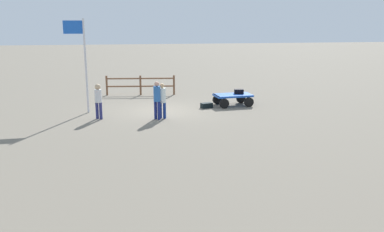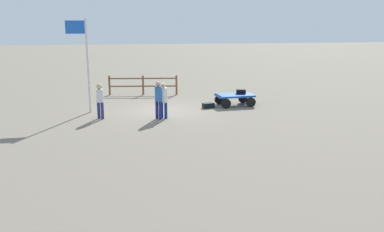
{
  "view_description": "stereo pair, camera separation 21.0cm",
  "coord_description": "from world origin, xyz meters",
  "px_view_note": "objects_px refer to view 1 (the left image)",
  "views": [
    {
      "loc": [
        1.75,
        20.13,
        4.47
      ],
      "look_at": [
        -0.57,
        6.0,
        1.1
      ],
      "focal_mm": 38.0,
      "sensor_mm": 36.0,
      "label": 1
    },
    {
      "loc": [
        1.55,
        20.16,
        4.47
      ],
      "look_at": [
        -0.57,
        6.0,
        1.1
      ],
      "focal_mm": 38.0,
      "sensor_mm": 36.0,
      "label": 2
    }
  ],
  "objects_px": {
    "suitcase_dark": "(207,105)",
    "worker_supervisor": "(98,99)",
    "worker_trailing": "(157,98)",
    "luggage_cart": "(232,97)",
    "flagpole": "(82,56)",
    "worker_lead": "(162,99)",
    "suitcase_grey": "(239,91)"
  },
  "relations": [
    {
      "from": "suitcase_dark",
      "to": "worker_supervisor",
      "type": "xyz_separation_m",
      "value": [
        5.41,
        1.6,
        0.82
      ]
    },
    {
      "from": "worker_supervisor",
      "to": "worker_lead",
      "type": "bearing_deg",
      "value": 173.58
    },
    {
      "from": "luggage_cart",
      "to": "suitcase_dark",
      "type": "relative_size",
      "value": 3.13
    },
    {
      "from": "suitcase_dark",
      "to": "worker_trailing",
      "type": "height_order",
      "value": "worker_trailing"
    },
    {
      "from": "worker_lead",
      "to": "flagpole",
      "type": "distance_m",
      "value": 4.49
    },
    {
      "from": "worker_trailing",
      "to": "worker_supervisor",
      "type": "relative_size",
      "value": 1.07
    },
    {
      "from": "suitcase_grey",
      "to": "flagpole",
      "type": "bearing_deg",
      "value": 4.48
    },
    {
      "from": "suitcase_grey",
      "to": "worker_supervisor",
      "type": "distance_m",
      "value": 7.61
    },
    {
      "from": "suitcase_dark",
      "to": "worker_supervisor",
      "type": "distance_m",
      "value": 5.71
    },
    {
      "from": "flagpole",
      "to": "worker_trailing",
      "type": "bearing_deg",
      "value": 149.64
    },
    {
      "from": "suitcase_dark",
      "to": "flagpole",
      "type": "height_order",
      "value": "flagpole"
    },
    {
      "from": "flagpole",
      "to": "worker_lead",
      "type": "bearing_deg",
      "value": 153.37
    },
    {
      "from": "luggage_cart",
      "to": "flagpole",
      "type": "bearing_deg",
      "value": 3.46
    },
    {
      "from": "worker_supervisor",
      "to": "suitcase_grey",
      "type": "bearing_deg",
      "value": -163.67
    },
    {
      "from": "luggage_cart",
      "to": "suitcase_grey",
      "type": "height_order",
      "value": "suitcase_grey"
    },
    {
      "from": "luggage_cart",
      "to": "flagpole",
      "type": "relative_size",
      "value": 0.46
    },
    {
      "from": "suitcase_dark",
      "to": "flagpole",
      "type": "relative_size",
      "value": 0.15
    },
    {
      "from": "suitcase_grey",
      "to": "worker_supervisor",
      "type": "bearing_deg",
      "value": 16.33
    },
    {
      "from": "worker_trailing",
      "to": "flagpole",
      "type": "xyz_separation_m",
      "value": [
        3.41,
        -2.0,
        1.77
      ]
    },
    {
      "from": "suitcase_dark",
      "to": "worker_supervisor",
      "type": "height_order",
      "value": "worker_supervisor"
    },
    {
      "from": "luggage_cart",
      "to": "suitcase_grey",
      "type": "distance_m",
      "value": 0.52
    },
    {
      "from": "luggage_cart",
      "to": "worker_trailing",
      "type": "distance_m",
      "value": 4.93
    },
    {
      "from": "luggage_cart",
      "to": "worker_supervisor",
      "type": "relative_size",
      "value": 1.26
    },
    {
      "from": "worker_trailing",
      "to": "luggage_cart",
      "type": "bearing_deg",
      "value": -149.88
    },
    {
      "from": "suitcase_dark",
      "to": "worker_trailing",
      "type": "relative_size",
      "value": 0.38
    },
    {
      "from": "suitcase_dark",
      "to": "worker_supervisor",
      "type": "bearing_deg",
      "value": 16.49
    },
    {
      "from": "suitcase_dark",
      "to": "luggage_cart",
      "type": "bearing_deg",
      "value": -166.17
    },
    {
      "from": "suitcase_dark",
      "to": "worker_lead",
      "type": "height_order",
      "value": "worker_lead"
    },
    {
      "from": "luggage_cart",
      "to": "suitcase_dark",
      "type": "bearing_deg",
      "value": 13.83
    },
    {
      "from": "suitcase_grey",
      "to": "worker_supervisor",
      "type": "relative_size",
      "value": 0.33
    },
    {
      "from": "suitcase_dark",
      "to": "worker_trailing",
      "type": "bearing_deg",
      "value": 37.28
    },
    {
      "from": "worker_trailing",
      "to": "worker_supervisor",
      "type": "height_order",
      "value": "worker_trailing"
    }
  ]
}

